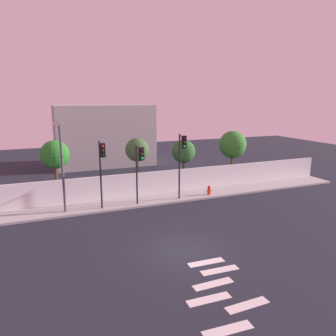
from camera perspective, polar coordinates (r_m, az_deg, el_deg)
name	(u,v)px	position (r m, az deg, el deg)	size (l,w,h in m)	color
ground_plane	(184,250)	(16.86, 2.88, -14.40)	(80.00, 80.00, 0.00)	#20232D
sidewalk	(138,202)	(23.96, -5.42, -6.01)	(36.00, 2.40, 0.15)	#A8A8A8
perimeter_wall	(133,185)	(24.87, -6.32, -3.00)	(36.00, 0.18, 1.80)	white
crosswalk_marking	(220,289)	(14.01, 9.21, -20.58)	(3.55, 4.77, 0.01)	silver
traffic_light_left	(139,163)	(22.07, -5.14, 0.91)	(0.36, 1.09, 4.23)	black
traffic_light_center	(182,153)	(22.97, 2.48, 2.61)	(0.39, 1.37, 4.91)	black
traffic_light_right	(102,161)	(21.23, -11.78, 1.17)	(0.34, 1.48, 4.69)	black
street_lamp_curbside	(62,159)	(21.51, -18.49, 1.55)	(0.62, 1.83, 6.12)	#4C4C51
fire_hydrant	(209,190)	(25.41, 7.34, -3.89)	(0.44, 0.26, 0.73)	red
roadside_tree_leftmost	(55,155)	(24.66, -19.58, 2.23)	(2.07, 2.07, 4.64)	brown
roadside_tree_midleft	(137,150)	(25.66, -5.54, 3.21)	(1.90, 1.90, 4.53)	brown
roadside_tree_midright	(184,152)	(27.15, 2.80, 2.94)	(1.99, 1.99, 4.19)	brown
roadside_tree_rightmost	(233,145)	(29.46, 11.48, 4.10)	(2.46, 2.46, 4.76)	brown
low_building_distant	(104,135)	(38.01, -11.38, 5.79)	(10.87, 6.00, 6.88)	#A6A6A6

